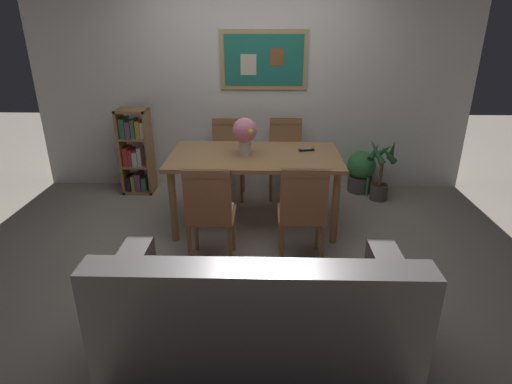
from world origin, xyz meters
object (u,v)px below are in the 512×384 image
(dining_chair_far_left, at_px, (228,152))
(potted_ivy, at_px, (361,171))
(dining_table, at_px, (255,163))
(dining_chair_near_left, at_px, (210,208))
(tv_remote, at_px, (306,150))
(flower_vase, at_px, (245,132))
(leather_couch, at_px, (258,319))
(dining_chair_near_right, at_px, (302,208))
(dining_chair_far_right, at_px, (285,151))
(bookshelf, at_px, (136,153))
(potted_palm, at_px, (381,172))

(dining_chair_far_left, height_order, potted_ivy, dining_chair_far_left)
(dining_table, relative_size, dining_chair_near_left, 1.84)
(tv_remote, bearing_deg, flower_vase, -168.49)
(leather_couch, bearing_deg, flower_vase, 95.06)
(dining_chair_near_right, height_order, dining_chair_near_left, same)
(dining_chair_far_right, xyz_separation_m, potted_ivy, (0.94, 0.10, -0.27))
(leather_couch, height_order, bookshelf, bookshelf)
(leather_couch, relative_size, potted_palm, 2.37)
(leather_couch, height_order, potted_ivy, leather_couch)
(dining_chair_near_left, relative_size, tv_remote, 5.63)
(potted_palm, bearing_deg, tv_remote, -150.50)
(leather_couch, relative_size, tv_remote, 11.13)
(dining_chair_near_right, height_order, dining_chair_far_left, same)
(dining_table, bearing_deg, leather_couch, -87.79)
(bookshelf, relative_size, potted_palm, 1.35)
(dining_chair_far_right, bearing_deg, bookshelf, 179.11)
(dining_chair_far_left, bearing_deg, potted_palm, -3.58)
(dining_table, relative_size, leather_couch, 0.93)
(dining_chair_near_left, bearing_deg, bookshelf, 123.82)
(dining_chair_near_right, relative_size, dining_chair_far_left, 1.00)
(dining_chair_near_right, distance_m, potted_palm, 1.78)
(dining_chair_near_left, height_order, potted_palm, dining_chair_near_left)
(dining_chair_far_left, relative_size, potted_palm, 1.20)
(bookshelf, relative_size, potted_ivy, 1.91)
(dining_table, height_order, tv_remote, tv_remote)
(dining_chair_near_right, distance_m, flower_vase, 1.04)
(potted_ivy, height_order, flower_vase, flower_vase)
(dining_chair_far_right, height_order, leather_couch, dining_chair_far_right)
(potted_palm, distance_m, flower_vase, 1.78)
(bookshelf, distance_m, tv_remote, 2.12)
(dining_chair_near_left, bearing_deg, potted_palm, 39.45)
(dining_chair_near_right, bearing_deg, potted_palm, 54.59)
(dining_table, xyz_separation_m, dining_chair_far_right, (0.34, 0.81, -0.13))
(dining_chair_near_left, relative_size, potted_ivy, 1.70)
(dining_chair_far_left, height_order, leather_couch, dining_chair_far_left)
(dining_chair_far_left, relative_size, dining_chair_near_left, 1.00)
(dining_chair_near_right, height_order, leather_couch, dining_chair_near_right)
(flower_vase, bearing_deg, dining_chair_far_right, 61.64)
(dining_chair_far_right, relative_size, dining_chair_near_left, 1.00)
(dining_chair_near_left, distance_m, flower_vase, 0.97)
(dining_table, bearing_deg, dining_chair_near_right, -61.96)
(dining_table, xyz_separation_m, tv_remote, (0.52, 0.14, 0.10))
(flower_vase, height_order, tv_remote, flower_vase)
(dining_chair_far_left, height_order, dining_chair_near_left, same)
(potted_palm, bearing_deg, dining_table, -155.44)
(dining_chair_far_right, xyz_separation_m, bookshelf, (-1.80, 0.03, -0.04))
(dining_chair_near_left, bearing_deg, dining_table, 66.73)
(dining_chair_far_right, xyz_separation_m, potted_palm, (1.11, -0.16, -0.19))
(leather_couch, distance_m, tv_remote, 2.15)
(dining_chair_near_right, xyz_separation_m, potted_ivy, (0.86, 1.70, -0.27))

